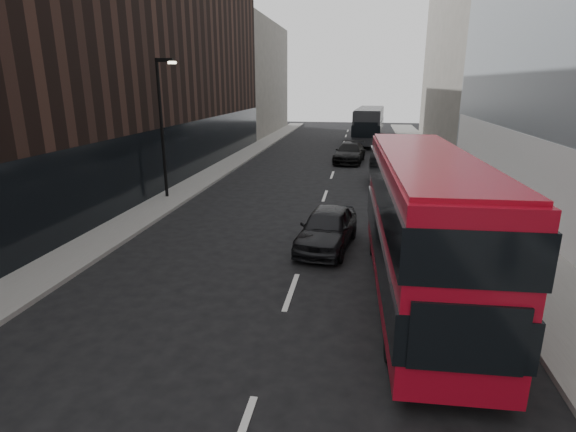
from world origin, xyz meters
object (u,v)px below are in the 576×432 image
at_px(street_lamp, 163,119).
at_px(red_bus, 422,221).
at_px(car_c, 350,153).
at_px(car_b, 382,173).
at_px(grey_bus, 369,125).
at_px(car_a, 327,228).

height_order(street_lamp, red_bus, street_lamp).
distance_m(red_bus, car_c, 23.38).
bearing_deg(street_lamp, car_b, 25.95).
height_order(street_lamp, car_b, street_lamp).
xyz_separation_m(red_bus, grey_bus, (-1.06, 35.11, -0.39)).
xyz_separation_m(street_lamp, grey_bus, (10.76, 25.35, -2.27)).
bearing_deg(street_lamp, red_bus, -39.53).
bearing_deg(car_c, street_lamp, -118.80).
relative_size(street_lamp, car_a, 1.57).
distance_m(car_b, car_c, 8.17).
distance_m(red_bus, grey_bus, 35.12).
relative_size(car_a, car_c, 0.86).
bearing_deg(car_b, grey_bus, 90.78).
xyz_separation_m(street_lamp, car_a, (8.96, -6.00, -3.42)).
relative_size(street_lamp, red_bus, 0.68).
relative_size(red_bus, car_a, 2.32).
distance_m(red_bus, car_a, 4.98).
bearing_deg(red_bus, grey_bus, 89.68).
xyz_separation_m(car_a, car_b, (2.43, 11.54, -0.04)).
xyz_separation_m(car_a, car_c, (0.25, 19.42, -0.01)).
height_order(red_bus, grey_bus, red_bus).
bearing_deg(street_lamp, car_c, 55.56).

